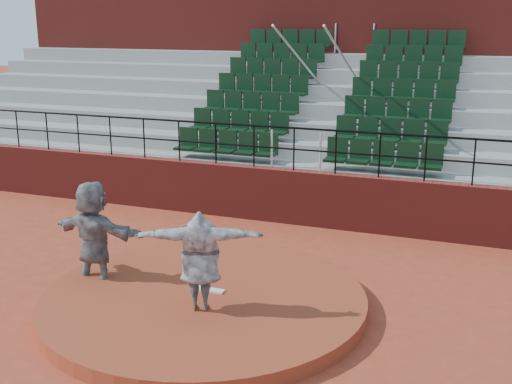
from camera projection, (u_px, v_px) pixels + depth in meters
ground at (204, 307)px, 10.91m from camera, size 90.00×90.00×0.00m
pitchers_mound at (204, 300)px, 10.88m from camera, size 5.50×5.50×0.25m
pitching_rubber at (207, 289)px, 10.98m from camera, size 0.60×0.15×0.03m
boundary_wall at (293, 197)px, 15.26m from camera, size 24.00×0.30×1.30m
wall_railing at (294, 140)px, 14.89m from camera, size 24.04×0.05×1.03m
seating_deck at (332, 138)px, 18.34m from camera, size 24.00×5.97×4.63m
press_box_facade at (363, 56)px, 21.35m from camera, size 24.00×3.00×7.10m
pitcher at (200, 261)px, 10.10m from camera, size 2.07×1.19×1.63m
fielder at (94, 236)px, 11.42m from camera, size 1.91×0.73×2.02m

